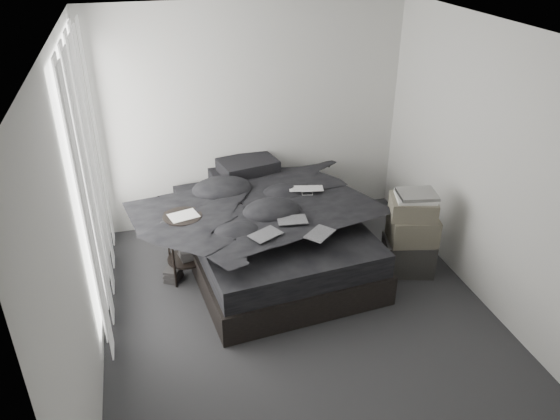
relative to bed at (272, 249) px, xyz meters
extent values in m
cube|color=#2A2A2D|center=(0.04, -1.02, -0.16)|extent=(3.60, 4.20, 0.01)
cube|color=white|center=(0.04, -1.02, 2.44)|extent=(3.60, 4.20, 0.01)
cube|color=silver|center=(0.04, 1.08, 1.14)|extent=(3.60, 0.01, 2.60)
cube|color=silver|center=(0.04, -3.12, 1.14)|extent=(3.60, 0.01, 2.60)
cube|color=silver|center=(-1.76, -1.02, 1.14)|extent=(0.01, 4.20, 2.60)
cube|color=silver|center=(1.84, -1.02, 1.14)|extent=(0.01, 4.20, 2.60)
cube|color=white|center=(-1.74, -0.12, 1.19)|extent=(0.02, 2.00, 2.30)
cube|color=white|center=(-1.69, -0.12, 1.12)|extent=(0.06, 2.12, 2.48)
cube|color=black|center=(0.00, 0.00, 0.00)|extent=(1.96, 2.46, 0.31)
cube|color=black|center=(0.00, 0.00, 0.28)|extent=(1.89, 2.38, 0.24)
imported|color=black|center=(0.01, -0.06, 0.53)|extent=(1.88, 2.12, 0.27)
cube|color=black|center=(-0.15, 0.88, 0.48)|extent=(0.73, 0.54, 0.16)
cube|color=black|center=(-0.07, 0.87, 0.63)|extent=(0.72, 0.57, 0.14)
imported|color=silver|center=(0.41, 0.10, 0.68)|extent=(0.41, 0.31, 0.03)
cube|color=black|center=(-0.21, -0.64, 0.67)|extent=(0.34, 0.30, 0.01)
cube|color=black|center=(0.10, -0.44, 0.68)|extent=(0.31, 0.22, 0.01)
cube|color=black|center=(0.28, -0.75, 0.68)|extent=(0.34, 0.33, 0.01)
cylinder|color=black|center=(-0.93, -0.05, 0.21)|extent=(0.43, 0.43, 0.72)
cube|color=white|center=(-0.91, -0.06, 0.57)|extent=(0.32, 0.27, 0.01)
cube|color=black|center=(-1.08, -0.07, -0.08)|extent=(0.21, 0.24, 0.14)
cube|color=black|center=(1.36, -0.53, 0.03)|extent=(0.59, 0.52, 0.37)
cube|color=#595446|center=(1.36, -0.54, 0.36)|extent=(0.54, 0.46, 0.29)
cube|color=#595446|center=(1.35, -0.53, 0.60)|extent=(0.54, 0.49, 0.20)
cube|color=silver|center=(1.36, -0.53, 0.72)|extent=(0.45, 0.40, 0.04)
cube|color=silver|center=(1.36, -0.54, 0.76)|extent=(0.42, 0.35, 0.04)
camera|label=1|loc=(-1.19, -4.88, 3.21)|focal=35.00mm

